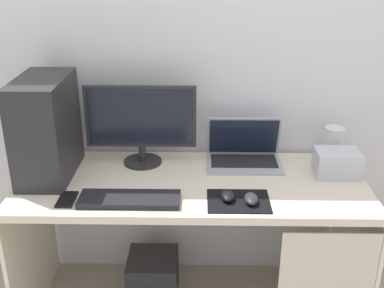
% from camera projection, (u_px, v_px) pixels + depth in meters
% --- Properties ---
extents(wall_back, '(4.00, 0.05, 2.60)m').
position_uv_depth(wall_back, '(194.00, 37.00, 2.26)').
color(wall_back, silver).
rests_on(wall_back, ground_plane).
extents(desk, '(1.57, 0.64, 0.72)m').
position_uv_depth(desk, '(196.00, 208.00, 2.20)').
color(desk, beige).
rests_on(desk, ground_plane).
extents(pc_tower, '(0.22, 0.41, 0.46)m').
position_uv_depth(pc_tower, '(46.00, 128.00, 2.13)').
color(pc_tower, '#232326').
rests_on(pc_tower, desk).
extents(monitor, '(0.52, 0.19, 0.39)m').
position_uv_depth(monitor, '(141.00, 123.00, 2.25)').
color(monitor, '#232326').
rests_on(monitor, desk).
extents(laptop, '(0.36, 0.24, 0.22)m').
position_uv_depth(laptop, '(244.00, 154.00, 2.32)').
color(laptop, '#9EA3A8').
rests_on(laptop, desk).
extents(speaker, '(0.09, 0.09, 0.17)m').
position_uv_depth(speaker, '(333.00, 144.00, 2.32)').
color(speaker, silver).
rests_on(speaker, desk).
extents(projector, '(0.20, 0.14, 0.12)m').
position_uv_depth(projector, '(337.00, 163.00, 2.19)').
color(projector, '#B7BCC6').
rests_on(projector, desk).
extents(keyboard, '(0.42, 0.14, 0.02)m').
position_uv_depth(keyboard, '(130.00, 199.00, 1.98)').
color(keyboard, black).
rests_on(keyboard, desk).
extents(mousepad, '(0.26, 0.20, 0.00)m').
position_uv_depth(mousepad, '(239.00, 201.00, 1.98)').
color(mousepad, black).
rests_on(mousepad, desk).
extents(mouse_left, '(0.06, 0.10, 0.03)m').
position_uv_depth(mouse_left, '(228.00, 196.00, 1.98)').
color(mouse_left, black).
rests_on(mouse_left, mousepad).
extents(mouse_right, '(0.06, 0.10, 0.03)m').
position_uv_depth(mouse_right, '(251.00, 199.00, 1.96)').
color(mouse_right, '#232326').
rests_on(mouse_right, mousepad).
extents(cell_phone, '(0.07, 0.13, 0.01)m').
position_uv_depth(cell_phone, '(67.00, 199.00, 1.99)').
color(cell_phone, black).
rests_on(cell_phone, desk).
extents(subwoofer, '(0.25, 0.25, 0.25)m').
position_uv_depth(subwoofer, '(153.00, 278.00, 2.45)').
color(subwoofer, '#232326').
rests_on(subwoofer, ground_plane).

